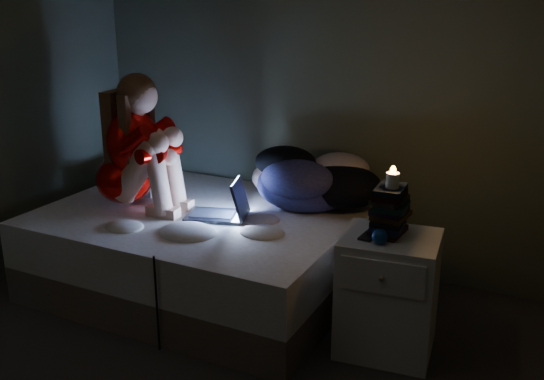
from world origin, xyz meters
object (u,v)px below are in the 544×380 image
Objects in this scene: bed at (200,250)px; laptop at (215,198)px; nightstand at (388,294)px; candle at (393,179)px; phone at (368,235)px; woman at (122,140)px.

laptop reaches higher than bed.
bed is at bearing 165.81° from nightstand.
nightstand is 8.38× the size of candle.
laptop is at bearing -16.17° from bed.
bed is 0.44m from laptop.
laptop is at bearing 167.03° from nightstand.
woman is at bearing -173.50° from phone.
nightstand is 0.36m from phone.
woman is 11.12× the size of candle.
woman reaches higher than phone.
woman is at bearing 171.49° from nightstand.
nightstand is at bearing -24.06° from laptop.
laptop is at bearing -179.43° from phone.
laptop is (0.65, 0.07, -0.31)m from woman.
woman is at bearing 168.41° from laptop.
nightstand is (1.33, -0.17, 0.06)m from bed.
phone is at bearing -10.31° from bed.
laptop is at bearing 2.67° from woman.
candle is at bearing -22.38° from laptop.
woman is 2.38× the size of laptop.
phone is at bearing -7.05° from woman.
bed is 1.30m from phone.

